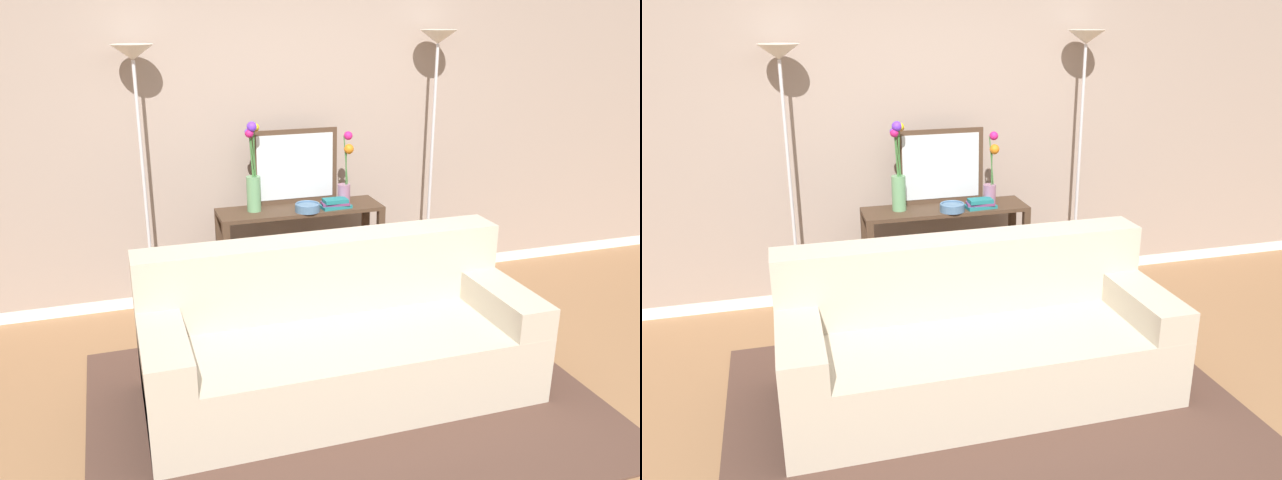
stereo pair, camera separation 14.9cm
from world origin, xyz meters
TOP-DOWN VIEW (x-y plane):
  - ground_plane at (0.00, 0.00)m, footprint 16.00×16.00m
  - back_wall at (0.00, 2.06)m, footprint 12.00×0.15m
  - area_rug at (-0.07, 0.27)m, footprint 2.86×2.08m
  - couch at (-0.07, 0.43)m, footprint 2.23×0.92m
  - console_table at (0.07, 1.65)m, footprint 1.21×0.35m
  - floor_lamp_left at (-1.02, 1.75)m, footprint 0.28×0.28m
  - floor_lamp_right at (1.17, 1.75)m, footprint 0.28×0.28m
  - wall_mirror at (0.07, 1.79)m, footprint 0.65×0.02m
  - vase_tall_flowers at (-0.27, 1.66)m, footprint 0.11×0.12m
  - vase_short_flowers at (0.41, 1.64)m, footprint 0.11×0.11m
  - fruit_bowl at (0.09, 1.54)m, footprint 0.18×0.18m
  - book_stack at (0.31, 1.57)m, footprint 0.23×0.14m
  - book_row_under_console at (-0.30, 1.65)m, footprint 0.24×0.18m

SIDE VIEW (x-z plane):
  - ground_plane at x=0.00m, z-range -0.02..0.00m
  - area_rug at x=-0.07m, z-range 0.00..0.01m
  - book_row_under_console at x=-0.30m, z-range -0.01..0.12m
  - couch at x=-0.07m, z-range -0.13..0.75m
  - console_table at x=0.07m, z-range 0.15..0.93m
  - fruit_bowl at x=0.09m, z-range 0.78..0.84m
  - book_stack at x=0.31m, z-range 0.78..0.85m
  - vase_short_flowers at x=0.41m, z-range 0.72..1.27m
  - vase_tall_flowers at x=-0.27m, z-range 0.72..1.37m
  - wall_mirror at x=0.07m, z-range 0.78..1.34m
  - back_wall at x=0.00m, z-range 0.00..2.75m
  - floor_lamp_left at x=-1.02m, z-range 0.56..2.50m
  - floor_lamp_right at x=1.17m, z-range 0.58..2.59m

